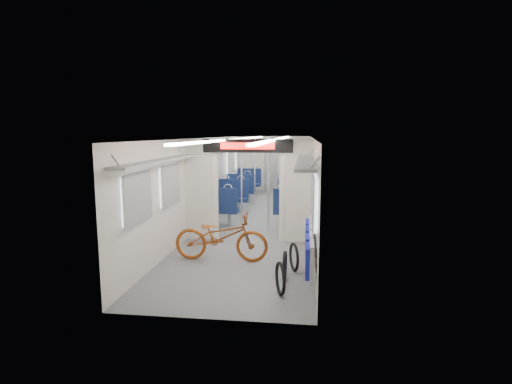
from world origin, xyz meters
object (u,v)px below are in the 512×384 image
stanchion_near_left (242,186)px  stanchion_far_right (278,173)px  bike_hoop_b (285,267)px  seat_bay_far_right (295,187)px  seat_bay_far_left (245,183)px  stanchion_far_left (255,173)px  seat_bay_near_left (227,199)px  bicycle (221,236)px  flip_bench (309,245)px  bike_hoop_c (294,258)px  seat_bay_near_right (293,200)px  stanchion_near_right (268,186)px  bike_hoop_a (280,280)px

stanchion_near_left → stanchion_far_right: 3.49m
bike_hoop_b → seat_bay_far_right: 7.53m
bike_hoop_b → seat_bay_far_left: seat_bay_far_left is taller
stanchion_far_left → seat_bay_near_left: bearing=-107.3°
bicycle → flip_bench: 1.84m
bike_hoop_c → seat_bay_near_right: 4.31m
bike_hoop_b → stanchion_far_left: bearing=101.5°
seat_bay_far_right → stanchion_far_right: 1.35m
bike_hoop_c → stanchion_near_right: stanchion_near_right is taller
bicycle → bike_hoop_b: bicycle is taller
bike_hoop_b → seat_bay_near_left: seat_bay_near_left is taller
bicycle → stanchion_far_left: stanchion_far_left is taller
flip_bench → bike_hoop_b: flip_bench is taller
bike_hoop_b → seat_bay_near_left: 5.02m
stanchion_near_right → stanchion_far_right: (0.02, 3.22, 0.00)m
seat_bay_near_left → flip_bench: bearing=-63.4°
bike_hoop_c → seat_bay_far_right: size_ratio=0.24×
seat_bay_near_left → seat_bay_far_right: (1.87, 2.89, -0.01)m
seat_bay_near_left → stanchion_far_left: size_ratio=0.95×
seat_bay_near_right → stanchion_near_right: bearing=-110.7°
bike_hoop_b → bike_hoop_a: bearing=-92.8°
flip_bench → stanchion_far_right: stanchion_far_right is taller
seat_bay_near_left → stanchion_near_left: stanchion_near_left is taller
seat_bay_far_right → stanchion_near_right: 4.38m
stanchion_near_right → seat_bay_near_left: bearing=132.9°
bicycle → flip_bench: bicycle is taller
seat_bay_far_left → stanchion_far_left: 1.90m
stanchion_near_left → stanchion_far_right: bearing=79.3°
flip_bench → seat_bay_far_right: seat_bay_far_right is taller
seat_bay_far_left → seat_bay_far_right: (1.87, -0.66, -0.02)m
seat_bay_near_right → seat_bay_far_right: 2.82m
flip_bench → stanchion_near_right: (-0.98, 3.16, 0.57)m
stanchion_near_left → stanchion_far_left: (-0.11, 3.46, 0.00)m
bicycle → bike_hoop_c: (1.40, -0.43, -0.24)m
bicycle → stanchion_near_right: 2.57m
bicycle → seat_bay_near_right: bearing=-16.8°
bike_hoop_c → stanchion_far_right: size_ratio=0.22×
bike_hoop_b → bike_hoop_c: bike_hoop_c is taller
seat_bay_near_left → seat_bay_near_right: seat_bay_near_right is taller
bike_hoop_c → seat_bay_far_left: 8.05m
seat_bay_near_right → bike_hoop_a: bearing=-90.2°
seat_bay_far_left → stanchion_near_right: stanchion_near_right is taller
seat_bay_near_left → bicycle: bearing=-80.6°
seat_bay_near_right → stanchion_near_left: 2.14m
bike_hoop_c → stanchion_near_left: 3.08m
flip_bench → stanchion_near_right: stanchion_near_right is taller
bike_hoop_c → bike_hoop_b: bearing=-109.4°
bike_hoop_c → stanchion_near_left: bearing=117.3°
stanchion_near_right → seat_bay_far_left: bearing=104.8°
seat_bay_near_right → bicycle: bearing=-107.8°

